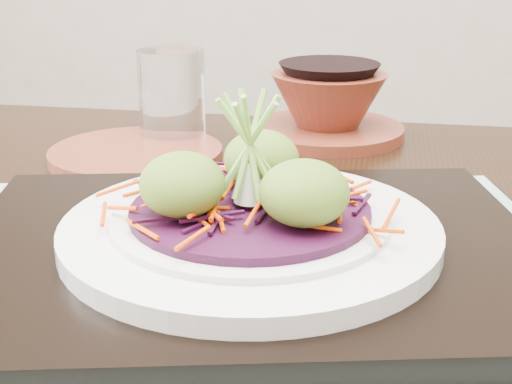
% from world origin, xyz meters
% --- Properties ---
extents(dining_table, '(1.10, 0.74, 0.68)m').
position_xyz_m(dining_table, '(0.00, 0.01, 0.59)').
color(dining_table, black).
rests_on(dining_table, ground).
extents(placemat, '(0.52, 0.45, 0.00)m').
position_xyz_m(placemat, '(-0.03, -0.05, 0.68)').
color(placemat, '#87AFA6').
rests_on(placemat, dining_table).
extents(serving_tray, '(0.45, 0.38, 0.02)m').
position_xyz_m(serving_tray, '(-0.03, -0.05, 0.69)').
color(serving_tray, black).
rests_on(serving_tray, placemat).
extents(white_plate, '(0.26, 0.26, 0.02)m').
position_xyz_m(white_plate, '(-0.03, -0.05, 0.71)').
color(white_plate, silver).
rests_on(white_plate, serving_tray).
extents(cabbage_bed, '(0.16, 0.16, 0.01)m').
position_xyz_m(cabbage_bed, '(-0.03, -0.05, 0.72)').
color(cabbage_bed, '#380B2A').
rests_on(cabbage_bed, white_plate).
extents(carrot_julienne, '(0.20, 0.20, 0.01)m').
position_xyz_m(carrot_julienne, '(-0.03, -0.05, 0.73)').
color(carrot_julienne, '#DB4003').
rests_on(carrot_julienne, cabbage_bed).
extents(guacamole_scoops, '(0.14, 0.12, 0.04)m').
position_xyz_m(guacamole_scoops, '(-0.03, -0.05, 0.74)').
color(guacamole_scoops, olive).
rests_on(guacamole_scoops, cabbage_bed).
extents(scallion_garnish, '(0.06, 0.06, 0.09)m').
position_xyz_m(scallion_garnish, '(-0.03, -0.05, 0.76)').
color(scallion_garnish, '#88C74F').
rests_on(scallion_garnish, cabbage_bed).
extents(terracotta_side_plate, '(0.20, 0.20, 0.01)m').
position_xyz_m(terracotta_side_plate, '(-0.20, 0.17, 0.68)').
color(terracotta_side_plate, maroon).
rests_on(terracotta_side_plate, dining_table).
extents(water_glass, '(0.09, 0.09, 0.10)m').
position_xyz_m(water_glass, '(-0.18, 0.24, 0.73)').
color(water_glass, white).
rests_on(water_glass, dining_table).
extents(terracotta_bowl_set, '(0.18, 0.18, 0.07)m').
position_xyz_m(terracotta_bowl_set, '(-0.02, 0.30, 0.71)').
color(terracotta_bowl_set, maroon).
rests_on(terracotta_bowl_set, dining_table).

